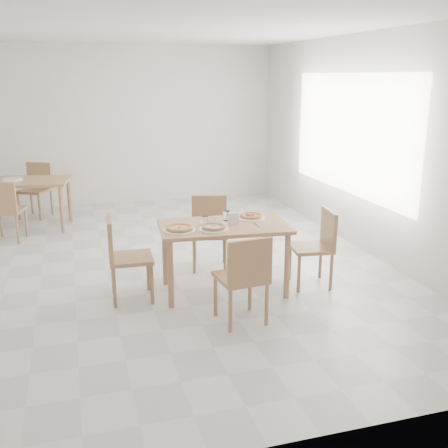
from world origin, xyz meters
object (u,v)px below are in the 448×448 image
object	(u,v)px
plate_margherita	(180,230)
plate_mushroom	(213,229)
main_table	(224,233)
second_table	(21,186)
chair_back_s	(4,207)
tumbler_b	(205,221)
chair_back_n	(37,186)
chair_west	(122,253)
chair_south	(245,274)
chair_north	(209,227)
napkin_holder	(233,219)
chair_east	(318,242)
plate_empty	(12,179)
pizza_margherita	(179,228)
tumbler_a	(227,216)
pizza_pepperoni	(251,216)
pizza_mushroom	(213,227)
plate_pepperoni	(251,218)

from	to	relation	value
plate_margherita	plate_mushroom	world-z (taller)	same
main_table	second_table	distance (m)	3.92
chair_back_s	main_table	bearing A→B (deg)	148.52
second_table	tumbler_b	bearing A→B (deg)	-47.28
tumbler_b	chair_back_s	distance (m)	3.36
plate_margherita	tumbler_b	world-z (taller)	tumbler_b
main_table	chair_back_n	bearing A→B (deg)	122.85
chair_west	main_table	bearing A→B (deg)	-91.29
chair_south	plate_mushroom	world-z (taller)	chair_south
chair_north	napkin_holder	size ratio (longest dim) A/B	6.67
chair_east	plate_margherita	world-z (taller)	chair_east
plate_empty	main_table	bearing A→B (deg)	-53.94
chair_north	plate_mushroom	size ratio (longest dim) A/B	2.91
tumbler_b	chair_east	bearing A→B (deg)	-6.04
pizza_margherita	tumbler_a	xyz separation A→B (m)	(0.58, 0.27, 0.02)
chair_north	chair_west	world-z (taller)	chair_west
tumbler_b	chair_west	bearing A→B (deg)	176.45
chair_back_s	chair_back_n	world-z (taller)	chair_back_n
chair_back_n	chair_west	bearing A→B (deg)	-46.63
chair_west	pizza_pepperoni	bearing A→B (deg)	-84.22
chair_west	chair_north	bearing A→B (deg)	-53.83
plate_margherita	tumbler_b	size ratio (longest dim) A/B	3.28
pizza_mushroom	chair_back_s	xyz separation A→B (m)	(-2.28, 2.68, -0.28)
pizza_pepperoni	napkin_holder	bearing A→B (deg)	-145.50
chair_east	chair_back_n	world-z (taller)	chair_back_n
chair_west	pizza_mushroom	size ratio (longest dim) A/B	3.07
chair_north	chair_back_n	xyz separation A→B (m)	(-2.13, 3.11, 0.01)
chair_east	tumbler_a	distance (m)	1.06
main_table	plate_margherita	size ratio (longest dim) A/B	4.26
pizza_mushroom	tumbler_a	distance (m)	0.40
napkin_holder	chair_back_n	xyz separation A→B (m)	(-2.18, 3.95, -0.30)
second_table	chair_back_n	bearing A→B (deg)	86.37
plate_pepperoni	plate_empty	world-z (taller)	same
chair_south	chair_back_s	distance (m)	4.10
tumbler_a	tumbler_b	world-z (taller)	tumbler_a
chair_south	tumbler_a	world-z (taller)	chair_south
napkin_holder	plate_margherita	bearing A→B (deg)	-167.29
tumbler_a	second_table	distance (m)	3.84
chair_east	plate_mushroom	xyz separation A→B (m)	(-1.21, -0.05, 0.26)
plate_margherita	pizza_margherita	size ratio (longest dim) A/B	0.94
plate_pepperoni	plate_mushroom	bearing A→B (deg)	-148.53
second_table	plate_empty	xyz separation A→B (m)	(-0.12, 0.05, 0.10)
chair_west	tumbler_b	bearing A→B (deg)	-90.86
chair_east	pizza_mushroom	world-z (taller)	chair_east
second_table	tumbler_a	bearing A→B (deg)	-42.59
napkin_holder	tumbler_a	bearing A→B (deg)	100.73
plate_pepperoni	napkin_holder	world-z (taller)	napkin_holder
pizza_mushroom	plate_empty	world-z (taller)	pizza_mushroom
plate_margherita	chair_north	bearing A→B (deg)	59.00
tumbler_a	tumbler_b	xyz separation A→B (m)	(-0.28, -0.14, -0.00)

